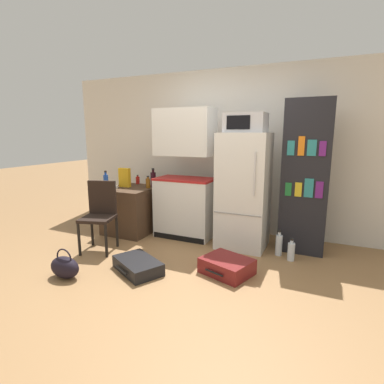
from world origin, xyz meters
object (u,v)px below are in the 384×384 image
at_px(bottle_wine_dark, 153,179).
at_px(refrigerator, 244,191).
at_px(water_bottle_middle, 279,245).
at_px(kitchen_hutch, 185,179).
at_px(bottle_clear_short, 128,178).
at_px(bottle_amber_beer, 148,183).
at_px(side_table, 132,210).
at_px(bookshelf, 305,178).
at_px(suitcase_large_flat, 138,265).
at_px(bottle_blue_soda, 106,182).
at_px(cereal_box, 125,178).
at_px(water_bottle_front, 291,251).
at_px(handbag, 65,267).
at_px(microwave, 246,123).
at_px(bottle_ketchup_red, 138,180).
at_px(bowl, 114,187).
at_px(suitcase_small_flat, 227,266).
at_px(chair, 100,210).

bearing_deg(bottle_wine_dark, refrigerator, -4.07).
bearing_deg(water_bottle_middle, kitchen_hutch, 172.82).
bearing_deg(bottle_clear_short, bottle_amber_beer, -20.97).
xyz_separation_m(kitchen_hutch, refrigerator, (0.91, -0.05, -0.10)).
bearing_deg(water_bottle_middle, bottle_amber_beer, 176.76).
height_order(side_table, bookshelf, bookshelf).
height_order(bottle_wine_dark, suitcase_large_flat, bottle_wine_dark).
distance_m(bottle_blue_soda, cereal_box, 0.37).
bearing_deg(side_table, bookshelf, 5.43).
distance_m(bookshelf, bottle_amber_beer, 2.30).
distance_m(bottle_clear_short, bottle_amber_beer, 0.56).
bearing_deg(suitcase_large_flat, water_bottle_front, 61.88).
height_order(cereal_box, handbag, cereal_box).
relative_size(side_table, microwave, 1.51).
xyz_separation_m(bottle_clear_short, bottle_amber_beer, (0.53, -0.20, -0.01)).
height_order(bottle_wine_dark, bottle_amber_beer, bottle_wine_dark).
height_order(bottle_ketchup_red, water_bottle_middle, bottle_ketchup_red).
bearing_deg(cereal_box, suitcase_large_flat, -48.99).
bearing_deg(bottle_blue_soda, water_bottle_front, 4.32).
height_order(microwave, bottle_clear_short, microwave).
relative_size(bottle_ketchup_red, cereal_box, 0.51).
xyz_separation_m(bottle_wine_dark, bowl, (-0.51, -0.34, -0.11)).
bearing_deg(bottle_ketchup_red, refrigerator, -7.60).
bearing_deg(bottle_wine_dark, side_table, -144.14).
xyz_separation_m(bottle_clear_short, handbag, (0.54, -1.92, -0.68)).
xyz_separation_m(side_table, refrigerator, (1.78, 0.10, 0.43)).
relative_size(bookshelf, bottle_wine_dark, 6.63).
bearing_deg(water_bottle_front, suitcase_large_flat, -146.39).
bearing_deg(microwave, bowl, -173.52).
height_order(bottle_ketchup_red, bowl, bottle_ketchup_red).
bearing_deg(bottle_wine_dark, water_bottle_middle, -6.64).
relative_size(bottle_blue_soda, bowl, 2.22).
relative_size(bottle_blue_soda, water_bottle_middle, 0.87).
height_order(side_table, cereal_box, cereal_box).
xyz_separation_m(side_table, bottle_wine_dark, (0.28, 0.20, 0.48)).
xyz_separation_m(side_table, bottle_blue_soda, (-0.21, -0.34, 0.48)).
xyz_separation_m(cereal_box, water_bottle_middle, (2.44, -0.05, -0.72)).
relative_size(side_table, suitcase_small_flat, 1.25).
xyz_separation_m(kitchen_hutch, cereal_box, (-1.01, -0.13, -0.02)).
bearing_deg(side_table, bottle_clear_short, 133.05).
bearing_deg(chair, refrigerator, 10.64).
bearing_deg(handbag, suitcase_large_flat, 35.88).
bearing_deg(side_table, suitcase_large_flat, -52.45).
relative_size(bookshelf, cereal_box, 6.60).
bearing_deg(water_bottle_middle, bowl, -177.71).
height_order(bottle_amber_beer, handbag, bottle_amber_beer).
bearing_deg(refrigerator, bottle_blue_soda, -167.58).
height_order(bookshelf, cereal_box, bookshelf).
bearing_deg(bookshelf, bottle_wine_dark, -179.03).
height_order(bottle_ketchup_red, cereal_box, cereal_box).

